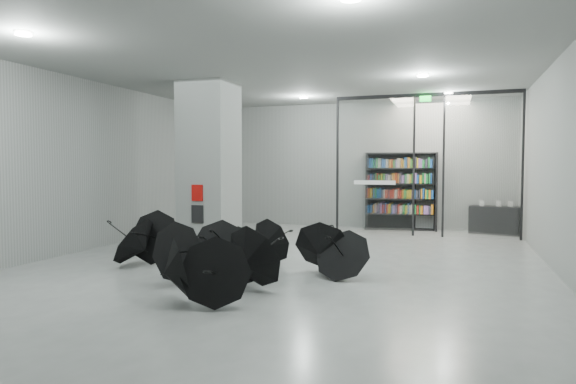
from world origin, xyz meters
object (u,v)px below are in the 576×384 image
(shop_counter, at_px, (495,220))
(umbrella_cluster, at_px, (227,260))
(bookshelf, at_px, (400,191))
(column, at_px, (209,165))

(shop_counter, height_order, umbrella_cluster, umbrella_cluster)
(bookshelf, xyz_separation_m, umbrella_cluster, (-2.19, -7.80, -0.88))
(umbrella_cluster, bearing_deg, column, 122.14)
(column, xyz_separation_m, umbrella_cluster, (1.92, -3.05, -1.68))
(umbrella_cluster, bearing_deg, bookshelf, 74.33)
(column, height_order, shop_counter, column)
(bookshelf, relative_size, shop_counter, 1.76)
(bookshelf, height_order, shop_counter, bookshelf)
(bookshelf, distance_m, shop_counter, 2.83)
(column, distance_m, shop_counter, 8.38)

